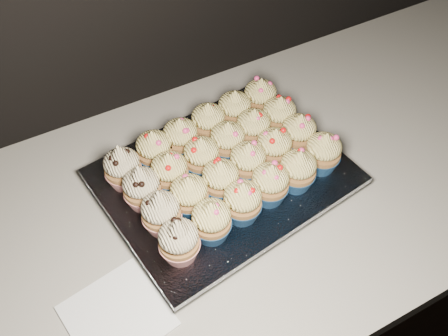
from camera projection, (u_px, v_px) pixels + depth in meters
name	position (u px, v px, depth m)	size (l,w,h in m)	color
cabinet	(280.00, 279.00, 1.29)	(2.40, 0.60, 0.86)	black
worktop	(301.00, 169.00, 0.95)	(2.44, 0.64, 0.04)	beige
napkin	(117.00, 316.00, 0.74)	(0.14, 0.14, 0.00)	white
baking_tray	(224.00, 182.00, 0.89)	(0.37, 0.29, 0.02)	black
foil_lining	(224.00, 176.00, 0.87)	(0.41, 0.32, 0.01)	silver
cupcake_0	(179.00, 240.00, 0.74)	(0.06, 0.06, 0.10)	red
cupcake_1	(211.00, 221.00, 0.76)	(0.06, 0.06, 0.08)	navy
cupcake_2	(242.00, 201.00, 0.78)	(0.06, 0.06, 0.08)	navy
cupcake_3	(270.00, 183.00, 0.81)	(0.06, 0.06, 0.08)	navy
cupcake_4	(298.00, 170.00, 0.83)	(0.06, 0.06, 0.08)	navy
cupcake_5	(323.00, 152.00, 0.85)	(0.06, 0.06, 0.08)	navy
cupcake_6	(161.00, 212.00, 0.77)	(0.06, 0.06, 0.10)	red
cupcake_7	(189.00, 195.00, 0.79)	(0.06, 0.06, 0.08)	navy
cupcake_8	(221.00, 180.00, 0.81)	(0.06, 0.06, 0.08)	navy
cupcake_9	(248.00, 162.00, 0.84)	(0.06, 0.06, 0.08)	navy
cupcake_10	(274.00, 148.00, 0.86)	(0.06, 0.06, 0.08)	navy
cupcake_11	(298.00, 133.00, 0.88)	(0.06, 0.06, 0.08)	navy
cupcake_12	(142.00, 188.00, 0.80)	(0.06, 0.06, 0.10)	red
cupcake_13	(170.00, 172.00, 0.82)	(0.06, 0.06, 0.08)	navy
cupcake_14	(202.00, 157.00, 0.84)	(0.06, 0.06, 0.08)	navy
cupcake_15	(228.00, 141.00, 0.87)	(0.06, 0.06, 0.08)	navy
cupcake_16	(253.00, 128.00, 0.89)	(0.06, 0.06, 0.08)	navy
cupcake_17	(279.00, 116.00, 0.91)	(0.06, 0.06, 0.08)	navy
cupcake_18	(123.00, 167.00, 0.83)	(0.06, 0.06, 0.10)	red
cupcake_19	(154.00, 150.00, 0.85)	(0.06, 0.06, 0.08)	navy
cupcake_20	(181.00, 138.00, 0.87)	(0.06, 0.06, 0.08)	navy
cupcake_21	(208.00, 122.00, 0.90)	(0.06, 0.06, 0.08)	navy
cupcake_22	(235.00, 110.00, 0.92)	(0.06, 0.06, 0.08)	navy
cupcake_23	(260.00, 98.00, 0.94)	(0.06, 0.06, 0.08)	navy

